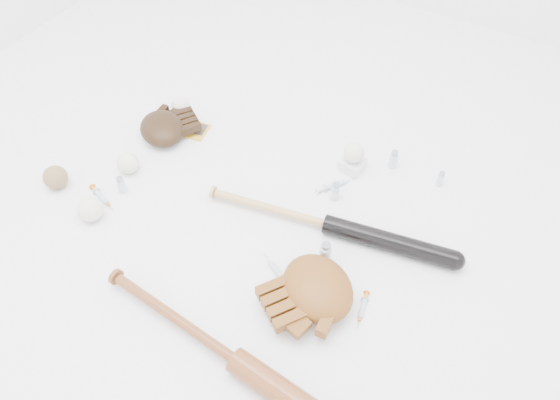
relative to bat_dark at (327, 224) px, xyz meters
The scene contains 20 objects.
bat_dark is the anchor object (origin of this frame).
bat_wood 0.53m from the bat_dark, 89.53° to the right, with size 0.97×0.07×0.07m, color brown, non-canonical shape.
glove_dark 0.73m from the bat_dark, behind, with size 0.23×0.23×0.08m, color black, non-canonical shape.
glove_tan 0.25m from the bat_dark, 69.72° to the right, with size 0.28×0.28×0.10m, color brown, non-canonical shape.
trading_card 0.66m from the bat_dark, 164.70° to the left, with size 0.07×0.10×0.01m, color gold.
pedestal 0.29m from the bat_dark, 99.34° to the left, with size 0.08×0.08×0.04m, color white.
baseball_on_pedestal 0.30m from the bat_dark, 99.34° to the left, with size 0.07×0.07×0.07m, color white.
baseball_left 0.73m from the bat_dark, behind, with size 0.08×0.08×0.08m, color white.
baseball_upper 0.79m from the bat_dark, 162.85° to the left, with size 0.07×0.07×0.07m, color white.
baseball_mid 0.76m from the bat_dark, 153.87° to the right, with size 0.08×0.08×0.08m, color white.
baseball_aged 0.93m from the bat_dark, 161.86° to the right, with size 0.08×0.08×0.08m, color olive.
syringe_0 0.76m from the bat_dark, 159.90° to the right, with size 0.15×0.03×0.02m, color #ADBCC6, non-canonical shape.
syringe_1 0.23m from the bat_dark, 104.80° to the right, with size 0.16×0.03×0.02m, color #ADBCC6, non-canonical shape.
syringe_2 0.19m from the bat_dark, 108.90° to the left, with size 0.17×0.03×0.02m, color #ADBCC6, non-canonical shape.
syringe_3 0.30m from the bat_dark, 43.09° to the right, with size 0.13×0.02×0.02m, color #ADBCC6, non-canonical shape.
vial_0 0.44m from the bat_dark, 56.56° to the left, with size 0.02×0.02×0.06m, color silver.
vial_1 0.38m from the bat_dark, 79.06° to the left, with size 0.03×0.03×0.07m, color silver.
vial_2 0.14m from the bat_dark, 106.17° to the left, with size 0.03×0.03×0.07m, color silver.
vial_3 0.12m from the bat_dark, 66.25° to the right, with size 0.04×0.04×0.09m, color silver.
vial_4 0.71m from the bat_dark, 163.52° to the right, with size 0.03×0.03×0.07m, color silver.
Camera 1 is at (0.59, -0.92, 1.40)m, focal length 35.00 mm.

